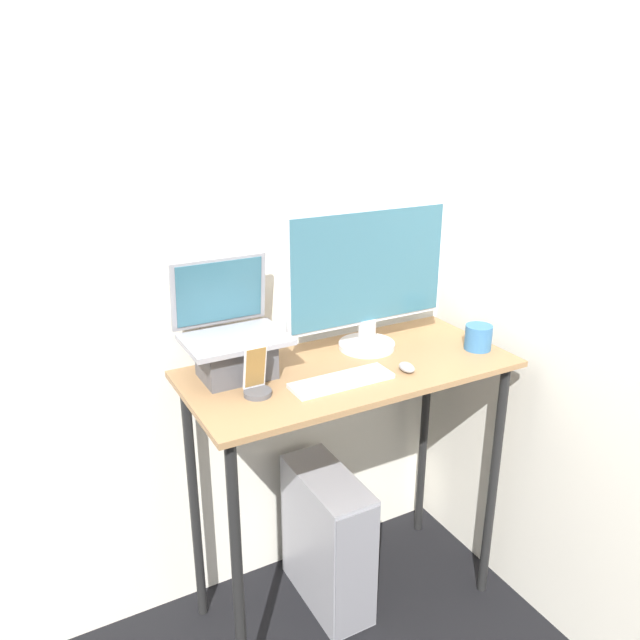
# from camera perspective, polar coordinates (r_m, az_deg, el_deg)

# --- Properties ---
(wall_back) EXTENTS (6.00, 0.05, 2.60)m
(wall_back) POSITION_cam_1_polar(r_m,az_deg,el_deg) (2.22, -1.66, 6.59)
(wall_back) COLOR silver
(wall_back) RESTS_ON ground_plane
(wall_side_right) EXTENTS (0.05, 6.00, 2.60)m
(wall_side_right) POSITION_cam_1_polar(r_m,az_deg,el_deg) (2.15, 21.02, 4.79)
(wall_side_right) COLOR silver
(wall_side_right) RESTS_ON ground_plane
(desk) EXTENTS (1.08, 0.50, 0.98)m
(desk) POSITION_cam_1_polar(r_m,az_deg,el_deg) (2.11, 2.66, -7.92)
(desk) COLOR #936D47
(desk) RESTS_ON ground_plane
(laptop) EXTENTS (0.31, 0.26, 0.36)m
(laptop) POSITION_cam_1_polar(r_m,az_deg,el_deg) (1.96, -7.90, -2.34)
(laptop) COLOR #4C4C51
(laptop) RESTS_ON desk
(monitor) EXTENTS (0.61, 0.20, 0.49)m
(monitor) POSITION_cam_1_polar(r_m,az_deg,el_deg) (2.11, 4.43, 3.62)
(monitor) COLOR silver
(monitor) RESTS_ON desk
(keyboard) EXTENTS (0.33, 0.10, 0.02)m
(keyboard) POSITION_cam_1_polar(r_m,az_deg,el_deg) (1.93, 1.99, -5.55)
(keyboard) COLOR silver
(keyboard) RESTS_ON desk
(mouse) EXTENTS (0.04, 0.07, 0.03)m
(mouse) POSITION_cam_1_polar(r_m,az_deg,el_deg) (2.01, 7.94, -4.31)
(mouse) COLOR #99999E
(mouse) RESTS_ON desk
(cell_phone) EXTENTS (0.08, 0.08, 0.16)m
(cell_phone) POSITION_cam_1_polar(r_m,az_deg,el_deg) (1.85, -5.83, -5.57)
(cell_phone) COLOR #4C4C51
(cell_phone) RESTS_ON desk
(computer_tower) EXTENTS (0.18, 0.42, 0.54)m
(computer_tower) POSITION_cam_1_polar(r_m,az_deg,el_deg) (2.44, 0.69, -19.39)
(computer_tower) COLOR gray
(computer_tower) RESTS_ON ground_plane
(mug) EXTENTS (0.09, 0.09, 0.09)m
(mug) POSITION_cam_1_polar(r_m,az_deg,el_deg) (2.22, 14.27, -1.54)
(mug) COLOR #336699
(mug) RESTS_ON desk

